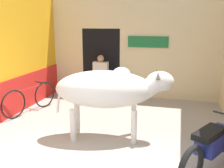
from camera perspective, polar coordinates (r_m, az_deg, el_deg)
name	(u,v)px	position (r m, az deg, el deg)	size (l,w,h in m)	color
wall_left_shopfront	(10,51)	(6.77, -21.40, 6.77)	(0.25, 4.35, 3.23)	orange
wall_back_with_doorway	(122,50)	(8.13, 2.25, 7.44)	(5.00, 0.93, 3.23)	beige
cow	(109,89)	(4.96, -0.68, -1.16)	(2.29, 1.08, 1.42)	silver
motorcycle_near	(214,144)	(4.36, 21.37, -11.97)	(1.10, 1.81, 0.76)	black
bicycle	(30,99)	(6.88, -17.37, -3.08)	(0.58, 1.64, 0.71)	black
shopkeeper_seated	(100,76)	(7.69, -2.55, 1.70)	(0.43, 0.33, 1.29)	#3D3842
plastic_stool	(91,90)	(7.86, -4.62, -1.25)	(0.29, 0.29, 0.48)	beige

